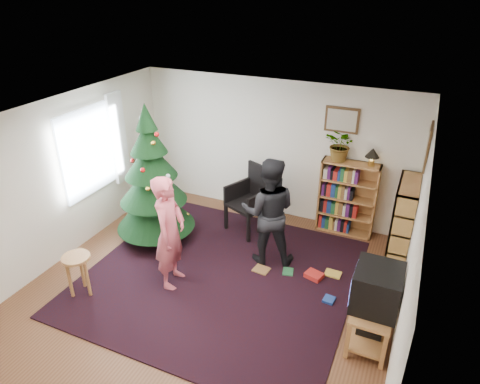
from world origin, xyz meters
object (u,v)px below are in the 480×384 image
at_px(bookshelf_right, 403,220).
at_px(crt_tv, 377,288).
at_px(stool, 77,265).
at_px(table_lamp, 372,154).
at_px(person_by_chair, 269,212).
at_px(picture_back, 342,120).
at_px(bookshelf_back, 347,197).
at_px(person_standing, 170,233).
at_px(armchair, 252,195).
at_px(tv_stand, 371,320).
at_px(picture_right, 428,147).
at_px(potted_plant, 341,145).
at_px(christmas_tree, 153,186).

height_order(bookshelf_right, crt_tv, bookshelf_right).
height_order(stool, table_lamp, table_lamp).
height_order(bookshelf_right, person_by_chair, person_by_chair).
bearing_deg(person_by_chair, picture_back, -131.85).
distance_m(bookshelf_back, person_standing, 3.13).
bearing_deg(armchair, bookshelf_right, 25.71).
height_order(tv_stand, person_standing, person_standing).
relative_size(picture_back, stool, 0.87).
distance_m(picture_right, crt_tv, 2.16).
bearing_deg(potted_plant, crt_tv, -67.25).
bearing_deg(picture_right, stool, -147.78).
distance_m(picture_right, stool, 5.05).
distance_m(stool, person_by_chair, 2.80).
relative_size(potted_plant, table_lamp, 1.81).
bearing_deg(bookshelf_right, table_lamp, 56.02).
bearing_deg(armchair, person_standing, -79.75).
height_order(christmas_tree, person_by_chair, christmas_tree).
height_order(christmas_tree, armchair, christmas_tree).
bearing_deg(tv_stand, person_standing, -179.57).
relative_size(picture_right, bookshelf_right, 0.46).
height_order(christmas_tree, tv_stand, christmas_tree).
distance_m(christmas_tree, potted_plant, 3.12).
height_order(picture_right, christmas_tree, christmas_tree).
bearing_deg(potted_plant, bookshelf_back, 0.00).
xyz_separation_m(armchair, table_lamp, (1.83, 0.52, 0.88)).
bearing_deg(christmas_tree, crt_tv, -13.53).
bearing_deg(christmas_tree, picture_back, 32.38).
xyz_separation_m(bookshelf_right, potted_plant, (-1.13, 0.42, 0.91)).
bearing_deg(armchair, christmas_tree, -119.73).
height_order(bookshelf_back, potted_plant, potted_plant).
xyz_separation_m(tv_stand, crt_tv, (-0.00, -0.00, 0.48)).
distance_m(picture_back, bookshelf_right, 1.84).
bearing_deg(picture_back, tv_stand, -67.12).
relative_size(bookshelf_back, potted_plant, 2.37).
bearing_deg(stool, table_lamp, 43.62).
height_order(crt_tv, person_standing, person_standing).
distance_m(crt_tv, person_by_chair, 2.03).
height_order(stool, person_standing, person_standing).
height_order(picture_back, bookshelf_right, picture_back).
height_order(picture_back, bookshelf_back, picture_back).
relative_size(crt_tv, potted_plant, 1.06).
bearing_deg(bookshelf_right, armchair, 92.23).
xyz_separation_m(christmas_tree, tv_stand, (3.67, -0.88, -0.66)).
relative_size(picture_back, picture_right, 0.92).
relative_size(crt_tv, stool, 0.92).
bearing_deg(bookshelf_back, bookshelf_right, -24.54).
relative_size(picture_back, christmas_tree, 0.23).
bearing_deg(bookshelf_back, potted_plant, 180.00).
xyz_separation_m(bookshelf_right, stool, (-3.95, -2.74, -0.17)).
bearing_deg(bookshelf_right, tv_stand, 176.53).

